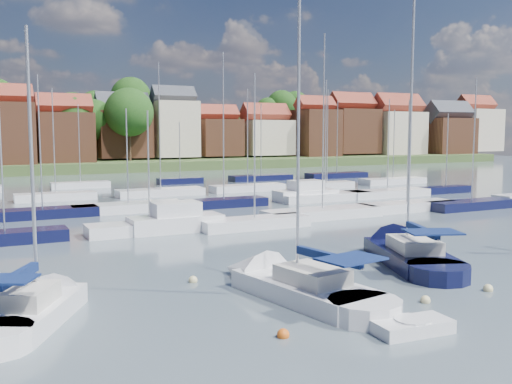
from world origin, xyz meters
TOP-DOWN VIEW (x-y plane):
  - ground at (0.00, 40.00)m, footprint 260.00×260.00m
  - sailboat_left at (-16.55, 3.43)m, footprint 6.41×9.12m
  - sailboat_centre at (-5.97, 2.04)m, footprint 4.98×11.74m
  - sailboat_navy at (3.83, 5.39)m, footprint 7.22×12.40m
  - tender at (-4.41, -4.83)m, footprint 3.07×1.60m
  - buoy_b at (-8.94, -3.08)m, footprint 0.46×0.46m
  - buoy_c at (-3.32, -1.87)m, footprint 0.43×0.43m
  - buoy_d at (2.70, -2.07)m, footprint 0.46×0.46m
  - buoy_e at (0.70, 6.15)m, footprint 0.55×0.55m
  - buoy_g at (-9.22, 5.65)m, footprint 0.45×0.45m
  - buoy_h at (-1.26, -2.15)m, footprint 0.44×0.44m
  - marina_field at (1.91, 35.15)m, footprint 79.62×41.41m
  - far_shore_town at (2.23, 132.67)m, footprint 212.46×90.00m

SIDE VIEW (x-z plane):
  - ground at x=0.00m, z-range 0.00..0.00m
  - buoy_b at x=-8.94m, z-range -0.23..0.23m
  - buoy_c at x=-3.32m, z-range -0.22..0.22m
  - buoy_d at x=2.70m, z-range -0.23..0.23m
  - buoy_e at x=0.70m, z-range -0.27..0.27m
  - buoy_g at x=-9.22m, z-range -0.23..0.23m
  - buoy_h at x=-1.26m, z-range -0.22..0.22m
  - tender at x=-4.41m, z-range -0.07..0.57m
  - sailboat_navy at x=3.83m, z-range -7.98..8.69m
  - sailboat_centre at x=-5.97m, z-range -7.39..8.10m
  - sailboat_left at x=-16.55m, z-range -5.86..6.60m
  - marina_field at x=1.91m, z-range -7.53..8.40m
  - far_shore_town at x=2.23m, z-range -6.53..15.74m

